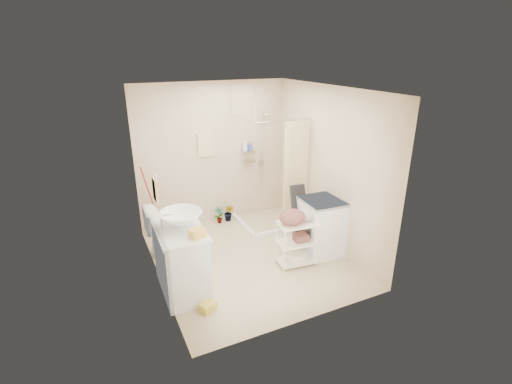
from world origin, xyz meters
TOP-DOWN VIEW (x-y plane):
  - floor at (0.00, 0.00)m, footprint 3.20×3.20m
  - ceiling at (0.00, 0.00)m, footprint 2.80×3.20m
  - wall_back at (0.00, 1.60)m, footprint 2.80×0.04m
  - wall_front at (0.00, -1.60)m, footprint 2.80×0.04m
  - wall_left at (-1.40, 0.00)m, footprint 0.04×3.20m
  - wall_right at (1.40, 0.00)m, footprint 0.04×3.20m
  - vanity at (-1.16, -0.33)m, footprint 0.62×1.08m
  - sink at (-1.11, -0.29)m, footprint 0.58×0.58m
  - counter_basket at (-1.01, -0.69)m, footprint 0.22×0.19m
  - floor_basket at (-1.00, -0.91)m, footprint 0.35×0.31m
  - toilet at (-1.04, 0.71)m, footprint 0.82×0.49m
  - mop at (-1.24, 1.43)m, footprint 0.16×0.16m
  - potted_plant_a at (0.01, 1.41)m, footprint 0.19×0.16m
  - potted_plant_b at (0.21, 1.43)m, footprint 0.24×0.24m
  - hanging_towel at (-0.15, 1.58)m, footprint 0.28×0.03m
  - towel_ring at (-1.38, -0.20)m, footprint 0.04×0.22m
  - tp_holder at (-1.36, 0.05)m, footprint 0.08×0.12m
  - shower at (0.85, 1.05)m, footprint 1.10×1.10m
  - shampoo_bottle_a at (0.60, 1.53)m, footprint 0.10×0.10m
  - shampoo_bottle_b at (0.71, 1.53)m, footprint 0.09×0.09m
  - washing_machine at (1.14, -0.29)m, footprint 0.65×0.67m
  - laundry_rack at (0.61, -0.43)m, footprint 0.64×0.42m
  - ironing_board at (0.88, -0.04)m, footprint 0.33×0.17m

SIDE VIEW (x-z plane):
  - floor at x=0.00m, z-range 0.00..0.00m
  - floor_basket at x=-1.00m, z-range 0.00..0.15m
  - potted_plant_a at x=0.01m, z-range 0.00..0.32m
  - potted_plant_b at x=0.21m, z-range 0.00..0.34m
  - toilet at x=-1.04m, z-range 0.00..0.83m
  - laundry_rack at x=0.61m, z-range 0.00..0.83m
  - washing_machine at x=1.14m, z-range 0.00..0.91m
  - vanity at x=-1.16m, z-range 0.00..0.94m
  - ironing_board at x=0.88m, z-range 0.00..1.11m
  - mop at x=-1.24m, z-range 0.00..1.31m
  - tp_holder at x=-1.36m, z-range 0.65..0.79m
  - counter_basket at x=-1.01m, z-range 0.94..1.04m
  - sink at x=-1.11m, z-range 0.94..1.13m
  - shower at x=0.85m, z-range 0.00..2.10m
  - wall_back at x=0.00m, z-range 0.00..2.60m
  - wall_front at x=0.00m, z-range 0.00..2.60m
  - wall_left at x=-1.40m, z-range 0.00..2.60m
  - wall_right at x=1.40m, z-range 0.00..2.60m
  - shampoo_bottle_b at x=0.71m, z-range 1.32..1.48m
  - shampoo_bottle_a at x=0.60m, z-range 1.32..1.58m
  - towel_ring at x=-1.38m, z-range 1.30..1.64m
  - hanging_towel at x=-0.15m, z-range 1.29..1.71m
  - ceiling at x=0.00m, z-range 2.58..2.62m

